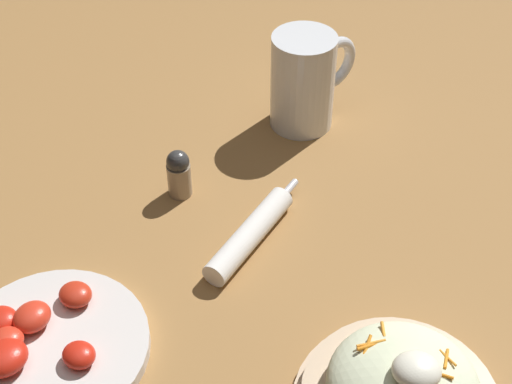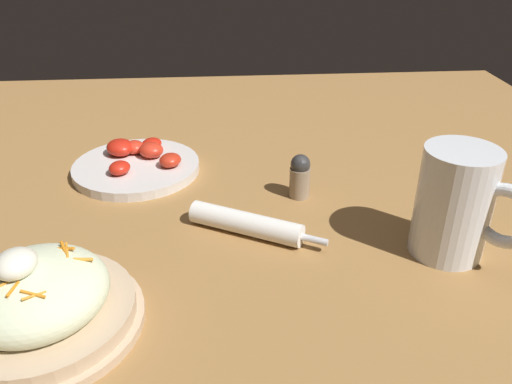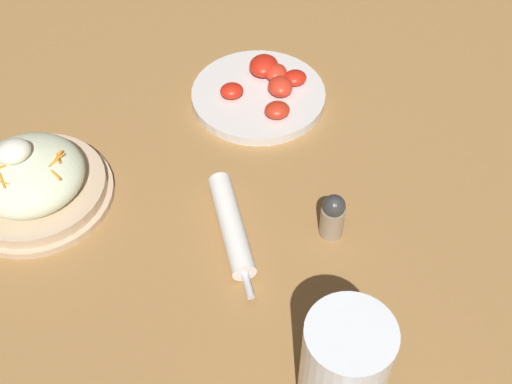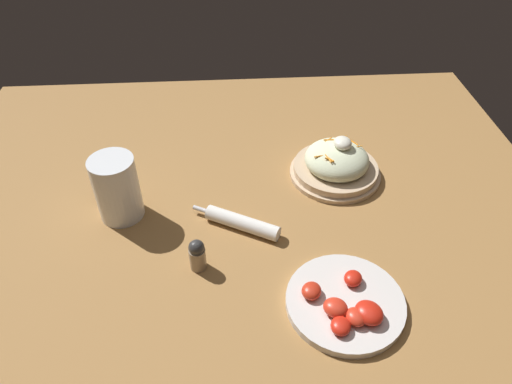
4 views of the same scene
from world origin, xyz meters
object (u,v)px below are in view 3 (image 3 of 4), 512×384
at_px(salad_plate, 32,181).
at_px(tomato_plate, 261,92).
at_px(salt_shaker, 333,216).
at_px(beer_mug, 344,373).
at_px(napkin_roll, 232,225).

bearing_deg(salad_plate, tomato_plate, -8.30).
bearing_deg(salt_shaker, tomato_plate, 67.06).
xyz_separation_m(beer_mug, napkin_roll, (0.06, 0.26, -0.05)).
xyz_separation_m(beer_mug, tomato_plate, (0.28, 0.44, -0.05)).
bearing_deg(salt_shaker, beer_mug, -133.76).
bearing_deg(salad_plate, salt_shaker, -50.43).
distance_m(salad_plate, salt_shaker, 0.41).
relative_size(napkin_roll, tomato_plate, 0.86).
distance_m(salad_plate, beer_mug, 0.50).
bearing_deg(napkin_roll, beer_mug, -103.82).
relative_size(beer_mug, tomato_plate, 0.68).
xyz_separation_m(salad_plate, tomato_plate, (0.38, -0.05, -0.02)).
bearing_deg(tomato_plate, napkin_roll, -140.21).
bearing_deg(beer_mug, tomato_plate, 57.67).
bearing_deg(napkin_roll, tomato_plate, 39.79).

